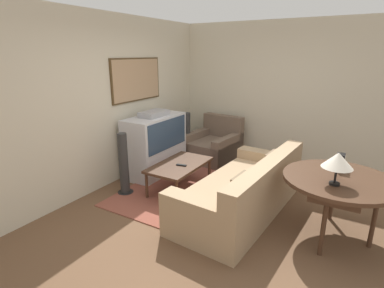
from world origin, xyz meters
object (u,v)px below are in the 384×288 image
(couch, at_px, (244,192))
(speaker_tower_left, at_px, (124,166))
(armchair, at_px, (214,146))
(mantel_clock, at_px, (340,162))
(table_lamp, at_px, (338,161))
(coffee_table, at_px, (180,166))
(speaker_tower_right, at_px, (187,137))
(console_table, at_px, (339,183))
(tv, at_px, (155,144))

(couch, height_order, speaker_tower_left, speaker_tower_left)
(armchair, bearing_deg, mantel_clock, -25.24)
(couch, height_order, table_lamp, table_lamp)
(couch, relative_size, armchair, 2.12)
(couch, relative_size, speaker_tower_left, 2.39)
(coffee_table, bearing_deg, speaker_tower_right, 27.03)
(couch, relative_size, coffee_table, 2.11)
(table_lamp, distance_m, mantel_clock, 0.52)
(armchair, height_order, table_lamp, table_lamp)
(console_table, xyz_separation_m, speaker_tower_left, (-0.36, 2.92, -0.24))
(coffee_table, xyz_separation_m, speaker_tower_left, (-0.53, 0.67, 0.06))
(armchair, relative_size, speaker_tower_right, 1.13)
(armchair, relative_size, mantel_clock, 5.43)
(armchair, xyz_separation_m, coffee_table, (-1.58, -0.19, 0.12))
(couch, height_order, console_table, couch)
(couch, bearing_deg, armchair, -138.19)
(coffee_table, height_order, speaker_tower_left, speaker_tower_left)
(coffee_table, bearing_deg, tv, 62.99)
(speaker_tower_left, bearing_deg, speaker_tower_right, 0.00)
(speaker_tower_right, bearing_deg, couch, -128.82)
(console_table, xyz_separation_m, mantel_clock, (0.26, 0.03, 0.16))
(coffee_table, relative_size, console_table, 0.89)
(armchair, relative_size, console_table, 0.89)
(speaker_tower_left, bearing_deg, couch, -77.19)
(console_table, bearing_deg, speaker_tower_right, 63.10)
(console_table, distance_m, speaker_tower_right, 3.28)
(table_lamp, bearing_deg, speaker_tower_right, 59.31)
(mantel_clock, bearing_deg, tv, 84.29)
(console_table, height_order, table_lamp, table_lamp)
(console_table, height_order, mantel_clock, mantel_clock)
(couch, relative_size, speaker_tower_right, 2.39)
(tv, bearing_deg, mantel_clock, -95.71)
(couch, height_order, coffee_table, couch)
(table_lamp, xyz_separation_m, speaker_tower_right, (1.71, 2.88, -0.57))
(couch, xyz_separation_m, console_table, (-0.04, -1.13, 0.41))
(table_lamp, bearing_deg, console_table, -8.73)
(console_table, bearing_deg, couch, 87.84)
(speaker_tower_left, bearing_deg, mantel_clock, -77.79)
(armchair, relative_size, speaker_tower_left, 1.13)
(mantel_clock, distance_m, speaker_tower_right, 3.16)
(table_lamp, distance_m, speaker_tower_left, 2.94)
(mantel_clock, bearing_deg, speaker_tower_left, 102.21)
(table_lamp, relative_size, mantel_clock, 1.79)
(coffee_table, distance_m, console_table, 2.27)
(tv, xyz_separation_m, speaker_tower_right, (0.92, -0.10, -0.08))
(speaker_tower_right, bearing_deg, armchair, -60.84)
(coffee_table, distance_m, speaker_tower_left, 0.86)
(couch, bearing_deg, speaker_tower_left, -72.94)
(console_table, bearing_deg, table_lamp, 171.27)
(armchair, distance_m, mantel_clock, 2.89)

